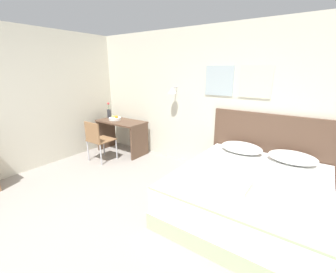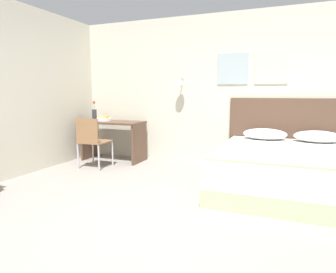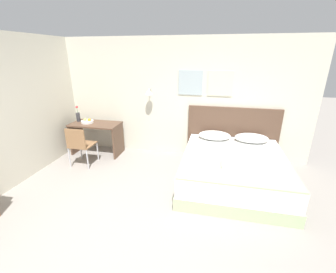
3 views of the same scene
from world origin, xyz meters
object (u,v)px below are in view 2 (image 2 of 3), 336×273
at_px(pillow_left, 265,134).
at_px(folded_towel_near_foot, 285,152).
at_px(desk, 114,133).
at_px(fruit_bowl, 104,119).
at_px(desk_chair, 92,139).
at_px(pillow_right, 318,137).
at_px(flower_vase, 94,114).
at_px(headboard, 290,135).
at_px(throw_blanket, 290,158).
at_px(bed, 289,170).

xyz_separation_m(pillow_left, folded_towel_near_foot, (0.31, -1.25, -0.03)).
bearing_deg(desk, fruit_bowl, -178.14).
xyz_separation_m(folded_towel_near_foot, desk_chair, (-3.07, 0.47, -0.09)).
relative_size(pillow_right, flower_vase, 1.78).
distance_m(headboard, desk_chair, 3.31).
xyz_separation_m(pillow_right, throw_blanket, (-0.38, -1.39, -0.08)).
bearing_deg(pillow_right, bed, -115.64).
bearing_deg(pillow_left, desk, -178.24).
distance_m(pillow_right, desk_chair, 3.60).
xyz_separation_m(desk_chair, flower_vase, (-0.47, 0.75, 0.37)).
bearing_deg(fruit_bowl, headboard, 6.42).
bearing_deg(pillow_right, desk, -178.62).
xyz_separation_m(pillow_left, fruit_bowl, (-2.95, -0.09, 0.15)).
bearing_deg(fruit_bowl, desk_chair, -74.25).
distance_m(bed, pillow_right, 0.95).
bearing_deg(desk_chair, flower_vase, 121.76).
distance_m(pillow_left, throw_blanket, 1.45).
xyz_separation_m(desk, fruit_bowl, (-0.20, -0.01, 0.27)).
xyz_separation_m(headboard, desk, (-3.14, -0.37, -0.08)).
distance_m(folded_towel_near_foot, flower_vase, 3.76).
bearing_deg(headboard, bed, -90.00).
distance_m(pillow_left, fruit_bowl, 2.96).
relative_size(pillow_left, throw_blanket, 0.38).
xyz_separation_m(fruit_bowl, flower_vase, (-0.27, 0.07, 0.09)).
xyz_separation_m(desk, flower_vase, (-0.47, 0.06, 0.36)).
bearing_deg(desk_chair, fruit_bowl, 105.75).
bearing_deg(throw_blanket, bed, 90.00).
distance_m(headboard, flower_vase, 3.63).
xyz_separation_m(bed, folded_towel_near_foot, (-0.07, -0.46, 0.33)).
height_order(bed, pillow_left, pillow_left).
bearing_deg(headboard, throw_blanket, -90.00).
height_order(folded_towel_near_foot, fruit_bowl, fruit_bowl).
relative_size(pillow_left, flower_vase, 1.78).
height_order(bed, desk, desk).
distance_m(headboard, fruit_bowl, 3.36).
height_order(bed, throw_blanket, throw_blanket).
xyz_separation_m(headboard, desk_chair, (-3.14, -1.06, -0.08)).
relative_size(bed, fruit_bowl, 7.39).
bearing_deg(pillow_left, headboard, 36.85).
bearing_deg(throw_blanket, pillow_left, 105.19).
height_order(pillow_right, desk_chair, desk_chair).
bearing_deg(desk, pillow_right, 1.38).
bearing_deg(pillow_right, headboard, 143.15).
xyz_separation_m(pillow_right, fruit_bowl, (-3.71, -0.09, 0.15)).
bearing_deg(flower_vase, headboard, 4.85).
height_order(desk, desk_chair, desk_chair).
height_order(bed, headboard, headboard).
bearing_deg(bed, folded_towel_near_foot, -98.09).
bearing_deg(pillow_left, throw_blanket, -74.81).
relative_size(headboard, desk_chair, 2.26).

